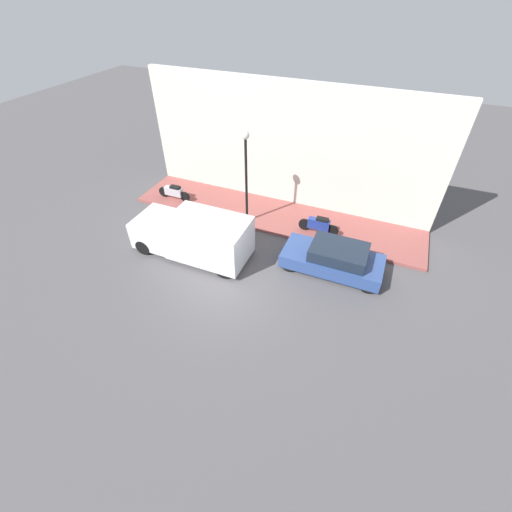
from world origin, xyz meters
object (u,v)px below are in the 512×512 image
at_px(parked_car, 334,259).
at_px(delivery_van, 193,235).
at_px(scooter_silver, 174,192).
at_px(motorcycle_blue, 319,225).
at_px(streetlamp, 246,164).

relative_size(parked_car, delivery_van, 0.80).
relative_size(delivery_van, scooter_silver, 2.73).
bearing_deg(motorcycle_blue, parked_car, -150.62).
bearing_deg(scooter_silver, delivery_van, -136.22).
bearing_deg(parked_car, motorcycle_blue, 29.38).
bearing_deg(streetlamp, scooter_silver, 85.02).
height_order(parked_car, scooter_silver, parked_car).
height_order(parked_car, delivery_van, delivery_van).
height_order(delivery_van, scooter_silver, delivery_van).
distance_m(motorcycle_blue, streetlamp, 4.34).
xyz_separation_m(delivery_van, motorcycle_blue, (3.37, -4.70, -0.38)).
height_order(scooter_silver, streetlamp, streetlamp).
bearing_deg(motorcycle_blue, streetlamp, 96.10).
distance_m(parked_car, streetlamp, 5.61).
bearing_deg(delivery_van, motorcycle_blue, -54.35).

